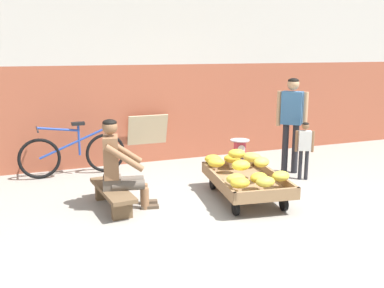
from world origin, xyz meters
The scene contains 13 objects.
ground_plane centered at (0.00, 0.00, 0.00)m, with size 80.00×80.00×0.00m, color gray.
back_wall centered at (0.00, 3.39, 1.64)m, with size 16.00×0.30×3.28m.
banana_cart centered at (0.51, 0.86, 0.24)m, with size 1.03×1.54×0.36m.
banana_pile centered at (0.47, 0.84, 0.46)m, with size 1.02×1.45×0.26m.
low_bench centered at (-1.21, 1.17, 0.20)m, with size 0.40×1.12×0.27m.
vendor_seated centered at (-1.13, 1.15, 0.57)m, with size 0.72×0.56×1.14m.
plastic_crate centered at (0.92, 1.85, 0.15)m, with size 0.36×0.28×0.30m.
weighing_scale centered at (0.92, 1.85, 0.45)m, with size 0.30×0.30×0.29m.
bicycle_near_left centered at (-1.51, 2.86, 0.35)m, with size 1.66×0.48×0.86m.
sign_board centered at (-0.20, 3.22, 0.43)m, with size 0.70×0.29×0.87m.
customer_adult centered at (1.79, 1.77, 0.95)m, with size 0.38×0.37×1.53m.
customer_child centered at (1.76, 1.34, 0.55)m, with size 0.26×0.19×0.90m.
shopping_bag centered at (0.98, 1.33, 0.12)m, with size 0.18×0.12×0.24m, color #3370B7.
Camera 1 is at (-2.13, -3.97, 1.96)m, focal length 40.12 mm.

